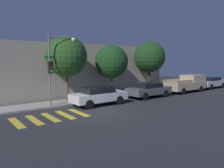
{
  "coord_description": "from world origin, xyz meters",
  "views": [
    {
      "loc": [
        -8.04,
        -12.26,
        3.63
      ],
      "look_at": [
        2.78,
        2.1,
        1.6
      ],
      "focal_mm": 35.0,
      "sensor_mm": 36.0,
      "label": 1
    }
  ],
  "objects_px": {
    "sedan_middle": "(149,90)",
    "tree_far_end": "(150,57)",
    "pickup_truck": "(187,84)",
    "tree_near_corner": "(67,56)",
    "sedan_near_corner": "(99,95)",
    "sedan_far_end": "(211,82)",
    "tree_midblock": "(112,62)",
    "traffic_light_pole": "(56,61)"
  },
  "relations": [
    {
      "from": "tree_near_corner",
      "to": "tree_midblock",
      "type": "height_order",
      "value": "tree_near_corner"
    },
    {
      "from": "sedan_near_corner",
      "to": "tree_far_end",
      "type": "relative_size",
      "value": 0.81
    },
    {
      "from": "pickup_truck",
      "to": "tree_midblock",
      "type": "relative_size",
      "value": 1.06
    },
    {
      "from": "sedan_middle",
      "to": "tree_far_end",
      "type": "distance_m",
      "value": 4.7
    },
    {
      "from": "traffic_light_pole",
      "to": "pickup_truck",
      "type": "xyz_separation_m",
      "value": [
        14.81,
        -1.27,
        -2.57
      ]
    },
    {
      "from": "sedan_far_end",
      "to": "tree_near_corner",
      "type": "xyz_separation_m",
      "value": [
        -18.52,
        2.42,
        3.1
      ]
    },
    {
      "from": "pickup_truck",
      "to": "tree_near_corner",
      "type": "distance_m",
      "value": 13.93
    },
    {
      "from": "pickup_truck",
      "to": "tree_near_corner",
      "type": "xyz_separation_m",
      "value": [
        -13.4,
        2.42,
        2.93
      ]
    },
    {
      "from": "traffic_light_pole",
      "to": "sedan_near_corner",
      "type": "relative_size",
      "value": 1.19
    },
    {
      "from": "sedan_far_end",
      "to": "tree_near_corner",
      "type": "bearing_deg",
      "value": 172.57
    },
    {
      "from": "traffic_light_pole",
      "to": "sedan_far_end",
      "type": "relative_size",
      "value": 1.22
    },
    {
      "from": "pickup_truck",
      "to": "tree_near_corner",
      "type": "bearing_deg",
      "value": 169.78
    },
    {
      "from": "sedan_middle",
      "to": "sedan_far_end",
      "type": "distance_m",
      "value": 11.21
    },
    {
      "from": "tree_far_end",
      "to": "tree_midblock",
      "type": "bearing_deg",
      "value": 180.0
    },
    {
      "from": "tree_near_corner",
      "to": "tree_far_end",
      "type": "height_order",
      "value": "tree_far_end"
    },
    {
      "from": "tree_far_end",
      "to": "tree_near_corner",
      "type": "bearing_deg",
      "value": -180.0
    },
    {
      "from": "sedan_far_end",
      "to": "tree_near_corner",
      "type": "height_order",
      "value": "tree_near_corner"
    },
    {
      "from": "sedan_near_corner",
      "to": "sedan_middle",
      "type": "relative_size",
      "value": 1.01
    },
    {
      "from": "traffic_light_pole",
      "to": "tree_near_corner",
      "type": "bearing_deg",
      "value": 39.04
    },
    {
      "from": "sedan_near_corner",
      "to": "pickup_truck",
      "type": "xyz_separation_m",
      "value": [
        11.84,
        0.0,
        0.17
      ]
    },
    {
      "from": "pickup_truck",
      "to": "tree_midblock",
      "type": "distance_m",
      "value": 9.4
    },
    {
      "from": "pickup_truck",
      "to": "tree_near_corner",
      "type": "relative_size",
      "value": 0.95
    },
    {
      "from": "tree_far_end",
      "to": "sedan_middle",
      "type": "bearing_deg",
      "value": -136.67
    },
    {
      "from": "tree_near_corner",
      "to": "tree_midblock",
      "type": "relative_size",
      "value": 1.12
    },
    {
      "from": "pickup_truck",
      "to": "tree_midblock",
      "type": "height_order",
      "value": "tree_midblock"
    },
    {
      "from": "tree_near_corner",
      "to": "sedan_near_corner",
      "type": "bearing_deg",
      "value": -57.11
    },
    {
      "from": "sedan_near_corner",
      "to": "sedan_far_end",
      "type": "height_order",
      "value": "sedan_near_corner"
    },
    {
      "from": "pickup_truck",
      "to": "sedan_far_end",
      "type": "bearing_deg",
      "value": 0.0
    },
    {
      "from": "sedan_far_end",
      "to": "tree_midblock",
      "type": "bearing_deg",
      "value": 170.11
    },
    {
      "from": "sedan_far_end",
      "to": "tree_midblock",
      "type": "height_order",
      "value": "tree_midblock"
    },
    {
      "from": "sedan_middle",
      "to": "sedan_far_end",
      "type": "relative_size",
      "value": 1.02
    },
    {
      "from": "sedan_near_corner",
      "to": "traffic_light_pole",
      "type": "bearing_deg",
      "value": 156.87
    },
    {
      "from": "tree_near_corner",
      "to": "sedan_middle",
      "type": "bearing_deg",
      "value": -18.29
    },
    {
      "from": "sedan_near_corner",
      "to": "sedan_far_end",
      "type": "xyz_separation_m",
      "value": [
        16.96,
        0.0,
        -0.01
      ]
    },
    {
      "from": "sedan_far_end",
      "to": "tree_far_end",
      "type": "height_order",
      "value": "tree_far_end"
    },
    {
      "from": "traffic_light_pole",
      "to": "tree_far_end",
      "type": "height_order",
      "value": "tree_far_end"
    },
    {
      "from": "sedan_middle",
      "to": "tree_far_end",
      "type": "xyz_separation_m",
      "value": [
        2.56,
        2.42,
        3.11
      ]
    },
    {
      "from": "tree_near_corner",
      "to": "traffic_light_pole",
      "type": "bearing_deg",
      "value": -140.96
    },
    {
      "from": "sedan_near_corner",
      "to": "sedan_middle",
      "type": "height_order",
      "value": "sedan_near_corner"
    },
    {
      "from": "pickup_truck",
      "to": "sedan_near_corner",
      "type": "bearing_deg",
      "value": -180.0
    },
    {
      "from": "sedan_near_corner",
      "to": "sedan_far_end",
      "type": "distance_m",
      "value": 16.96
    },
    {
      "from": "sedan_near_corner",
      "to": "tree_midblock",
      "type": "height_order",
      "value": "tree_midblock"
    }
  ]
}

